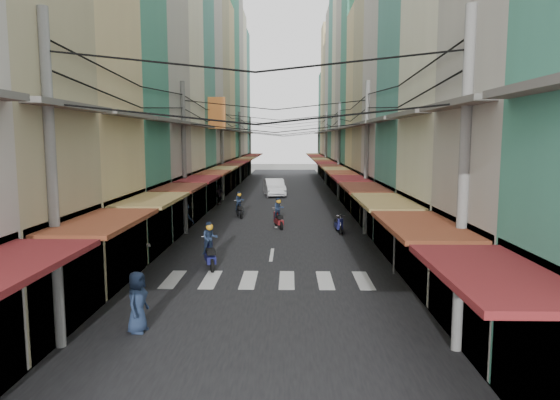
# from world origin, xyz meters

# --- Properties ---
(ground) EXTENTS (160.00, 160.00, 0.00)m
(ground) POSITION_xyz_m (0.00, 0.00, 0.00)
(ground) COLOR slate
(ground) RESTS_ON ground
(road) EXTENTS (10.00, 80.00, 0.02)m
(road) POSITION_xyz_m (0.00, 20.00, 0.01)
(road) COLOR black
(road) RESTS_ON ground
(sidewalk_left) EXTENTS (3.00, 80.00, 0.06)m
(sidewalk_left) POSITION_xyz_m (-6.50, 20.00, 0.03)
(sidewalk_left) COLOR gray
(sidewalk_left) RESTS_ON ground
(sidewalk_right) EXTENTS (3.00, 80.00, 0.06)m
(sidewalk_right) POSITION_xyz_m (6.50, 20.00, 0.03)
(sidewalk_right) COLOR gray
(sidewalk_right) RESTS_ON ground
(crosswalk) EXTENTS (7.55, 2.40, 0.01)m
(crosswalk) POSITION_xyz_m (-0.00, -6.00, 0.03)
(crosswalk) COLOR silver
(crosswalk) RESTS_ON ground
(building_row_left) EXTENTS (7.80, 67.67, 23.70)m
(building_row_left) POSITION_xyz_m (-7.92, 16.56, 9.78)
(building_row_left) COLOR beige
(building_row_left) RESTS_ON ground
(building_row_right) EXTENTS (7.80, 68.98, 22.59)m
(building_row_right) POSITION_xyz_m (7.92, 16.45, 9.41)
(building_row_right) COLOR #418F74
(building_row_right) RESTS_ON ground
(utility_poles) EXTENTS (10.20, 66.13, 8.20)m
(utility_poles) POSITION_xyz_m (0.00, 15.01, 6.59)
(utility_poles) COLOR slate
(utility_poles) RESTS_ON ground
(white_car) EXTENTS (5.73, 2.87, 1.94)m
(white_car) POSITION_xyz_m (-0.59, 21.38, 0.00)
(white_car) COLOR white
(white_car) RESTS_ON ground
(bicycle) EXTENTS (1.91, 1.30, 1.23)m
(bicycle) POSITION_xyz_m (6.98, -1.65, 0.00)
(bicycle) COLOR black
(bicycle) RESTS_ON ground
(moving_scooters) EXTENTS (6.42, 14.74, 1.87)m
(moving_scooters) POSITION_xyz_m (-1.00, 2.60, 0.54)
(moving_scooters) COLOR black
(moving_scooters) RESTS_ON ground
(parked_scooters) EXTENTS (13.10, 15.34, 1.01)m
(parked_scooters) POSITION_xyz_m (5.13, -4.24, 0.48)
(parked_scooters) COLOR black
(parked_scooters) RESTS_ON ground
(pedestrians) EXTENTS (11.84, 26.95, 2.12)m
(pedestrians) POSITION_xyz_m (-3.36, 0.45, 1.00)
(pedestrians) COLOR #271E28
(pedestrians) RESTS_ON ground
(market_umbrella) EXTENTS (2.41, 2.41, 2.55)m
(market_umbrella) POSITION_xyz_m (6.45, -5.77, 2.24)
(market_umbrella) COLOR #B2B2B7
(market_umbrella) RESTS_ON ground
(traffic_sign) EXTENTS (0.10, 0.60, 2.74)m
(traffic_sign) POSITION_xyz_m (4.78, -5.05, 1.98)
(traffic_sign) COLOR slate
(traffic_sign) RESTS_ON ground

